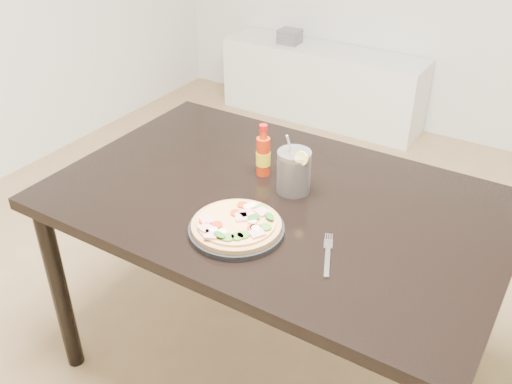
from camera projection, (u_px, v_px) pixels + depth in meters
The scene contains 9 objects.
floor at pixel (265, 353), 2.21m from camera, with size 4.50×4.50×0.00m, color #9E7A51.
dining_table at pixel (276, 218), 1.82m from camera, with size 1.40×0.90×0.75m.
plate at pixel (236, 230), 1.61m from camera, with size 0.27×0.27×0.02m, color black.
pizza at pixel (237, 224), 1.60m from camera, with size 0.25×0.25×0.03m.
hot_sauce_bottle at pixel (263, 155), 1.85m from camera, with size 0.05×0.05×0.18m.
cola_cup at pixel (294, 172), 1.77m from camera, with size 0.11×0.11×0.20m.
fork at pixel (328, 253), 1.53m from camera, with size 0.09×0.18×0.00m.
media_console at pixel (321, 84), 3.93m from camera, with size 1.40×0.34×0.50m, color white.
cd_stack at pixel (290, 36), 3.87m from camera, with size 0.14×0.12×0.09m.
Camera 1 is at (0.79, -1.33, 1.70)m, focal length 40.00 mm.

